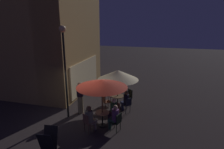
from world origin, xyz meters
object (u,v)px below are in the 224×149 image
cafe_chair_3 (111,94)px  cafe_chair_6 (129,96)px  patio_umbrella_0 (102,84)px  cafe_chair_1 (117,121)px  patron_standing_4 (80,98)px  menu_sandwich_board (48,141)px  cafe_chair_2 (115,110)px  cafe_chair_0 (88,121)px  cafe_table_1 (118,99)px  patron_seated_0 (90,117)px  patio_umbrella_1 (118,75)px  cafe_chair_4 (105,101)px  cafe_chair_5 (127,104)px  patron_seated_2 (113,109)px  cafe_table_0 (102,117)px  patron_seated_3 (125,100)px  street_lamp_near_corner (64,55)px  patron_seated_1 (114,116)px

cafe_chair_3 → cafe_chair_6: cafe_chair_6 is taller
patio_umbrella_0 → cafe_chair_1: bearing=-108.7°
cafe_chair_1 → patron_standing_4: bearing=-10.2°
menu_sandwich_board → cafe_chair_1: bearing=-52.2°
cafe_chair_2 → cafe_chair_0: bearing=-0.7°
cafe_table_1 → patron_seated_0: 2.85m
cafe_chair_6 → patio_umbrella_1: bearing=0.0°
cafe_chair_4 → cafe_chair_5: cafe_chair_4 is taller
cafe_chair_5 → patron_seated_2: (-1.12, 0.51, 0.15)m
patio_umbrella_0 → cafe_chair_4: 2.33m
cafe_table_0 → patron_seated_3: patron_seated_3 is taller
cafe_table_1 → patron_seated_0: size_ratio=0.61×
patio_umbrella_0 → cafe_chair_1: (-0.26, -0.78, -1.61)m
cafe_chair_4 → patron_seated_3: patron_seated_3 is taller
cafe_chair_5 → street_lamp_near_corner: bearing=61.2°
cafe_table_1 → patron_standing_4: 2.17m
patio_umbrella_0 → cafe_table_1: bearing=-5.7°
cafe_chair_6 → patron_seated_1: patron_seated_1 is taller
cafe_chair_0 → cafe_chair_1: size_ratio=1.04×
cafe_table_1 → patron_seated_1: (-2.41, -0.42, 0.17)m
cafe_table_0 → patron_seated_2: bearing=-32.4°
cafe_table_1 → cafe_chair_0: size_ratio=0.84×
patio_umbrella_1 → cafe_chair_0: (-2.89, 0.69, -1.41)m
patron_seated_1 → patron_seated_2: (0.79, 0.28, -0.04)m
patron_seated_3 → cafe_chair_6: bearing=-54.0°
patio_umbrella_0 → cafe_chair_3: 3.27m
cafe_chair_2 → cafe_chair_5: cafe_chair_2 is taller
cafe_chair_2 → cafe_chair_6: bearing=-156.5°
patron_seated_1 → patron_seated_3: (2.00, -0.12, -0.01)m
street_lamp_near_corner → patron_seated_2: (0.17, -2.38, -2.60)m
patron_seated_1 → patron_seated_2: bearing=-51.7°
cafe_chair_0 → patio_umbrella_0: bearing=0.0°
patio_umbrella_0 → street_lamp_near_corner: bearing=78.7°
cafe_chair_4 → patron_seated_1: (-1.90, -1.01, 0.14)m
cafe_table_0 → cafe_chair_3: 2.85m
cafe_chair_2 → patron_seated_1: 0.96m
cafe_chair_1 → cafe_chair_2: bearing=-52.4°
street_lamp_near_corner → cafe_chair_3: (2.42, -1.68, -2.73)m
patio_umbrella_1 → cafe_chair_4: patio_umbrella_1 is taller
menu_sandwich_board → patron_seated_2: patron_seated_2 is taller
street_lamp_near_corner → patio_umbrella_0: bearing=-101.3°
cafe_chair_6 → patron_seated_0: patron_seated_0 is taller
patio_umbrella_0 → cafe_chair_2: patio_umbrella_0 is taller
street_lamp_near_corner → cafe_table_1: bearing=-51.4°
patio_umbrella_1 → patron_seated_1: size_ratio=1.82×
menu_sandwich_board → patio_umbrella_0: bearing=-36.7°
cafe_chair_1 → patron_seated_2: (0.84, 0.42, 0.14)m
patio_umbrella_0 → menu_sandwich_board: bearing=149.8°
cafe_chair_3 → cafe_chair_6: 1.12m
cafe_chair_1 → patron_seated_3: 2.05m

